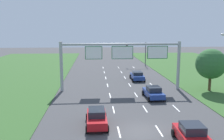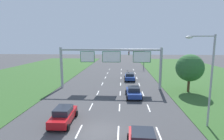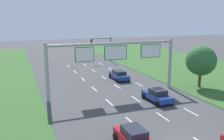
% 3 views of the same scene
% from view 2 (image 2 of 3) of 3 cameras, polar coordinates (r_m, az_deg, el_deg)
% --- Properties ---
extents(ground_plane, '(200.00, 200.00, 0.00)m').
position_cam_2_polar(ground_plane, '(16.37, -4.43, -19.50)').
color(ground_plane, '#424244').
extents(lane_dashes_inner_left, '(0.14, 56.40, 0.01)m').
position_cam_2_polar(lane_dashes_inner_left, '(24.81, -5.61, -9.37)').
color(lane_dashes_inner_left, white).
rests_on(lane_dashes_inner_left, ground_plane).
extents(lane_dashes_inner_right, '(0.14, 56.40, 0.01)m').
position_cam_2_polar(lane_dashes_inner_right, '(24.52, 2.61, -9.56)').
color(lane_dashes_inner_right, white).
rests_on(lane_dashes_inner_right, ground_plane).
extents(lane_dashes_slip, '(0.14, 56.40, 0.01)m').
position_cam_2_polar(lane_dashes_slip, '(24.72, 10.86, -9.56)').
color(lane_dashes_slip, white).
rests_on(lane_dashes_slip, ground_plane).
extents(car_lead_silver, '(2.23, 4.42, 1.48)m').
position_cam_2_polar(car_lead_silver, '(36.62, 5.80, -2.13)').
color(car_lead_silver, navy).
rests_on(car_lead_silver, ground_plane).
extents(car_mid_lane, '(2.27, 4.27, 1.54)m').
position_cam_2_polar(car_mid_lane, '(25.45, 7.01, -7.12)').
color(car_mid_lane, navy).
rests_on(car_mid_lane, ground_plane).
extents(car_far_ahead, '(2.06, 4.24, 1.60)m').
position_cam_2_polar(car_far_ahead, '(18.16, -15.59, -14.01)').
color(car_far_ahead, red).
rests_on(car_far_ahead, ground_plane).
extents(sign_gantry, '(17.24, 0.44, 7.00)m').
position_cam_2_polar(sign_gantry, '(29.26, -0.09, 3.35)').
color(sign_gantry, '#9EA0A5').
rests_on(sign_gantry, ground_plane).
extents(traffic_light_mast, '(4.76, 0.49, 5.60)m').
position_cam_2_polar(traffic_light_mast, '(52.75, 8.31, 4.61)').
color(traffic_light_mast, '#47494F').
rests_on(traffic_light_mast, ground_plane).
extents(street_lamp, '(2.61, 0.32, 8.50)m').
position_cam_2_polar(street_lamp, '(17.80, 28.73, -0.92)').
color(street_lamp, '#9EA0A5').
rests_on(street_lamp, ground_plane).
extents(roadside_tree_mid, '(4.23, 4.23, 6.01)m').
position_cam_2_polar(roadside_tree_mid, '(29.79, 24.04, 0.65)').
color(roadside_tree_mid, '#513823').
rests_on(roadside_tree_mid, ground_plane).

